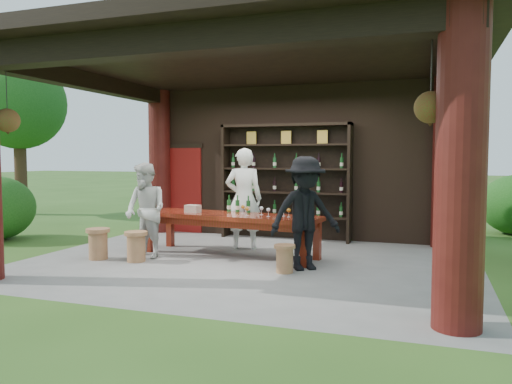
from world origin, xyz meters
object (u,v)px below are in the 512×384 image
(tasting_table, at_px, (230,220))
(napkin_basket, at_px, (193,209))
(wine_shelf, at_px, (285,182))
(guest_woman, at_px, (146,210))
(stool_near_right, at_px, (285,258))
(stool_far_left, at_px, (98,243))
(guest_man, at_px, (305,213))
(stool_near_left, at_px, (136,246))
(host, at_px, (244,199))

(tasting_table, distance_m, napkin_basket, 0.74)
(wine_shelf, xyz_separation_m, guest_woman, (-1.75, -2.72, -0.40))
(stool_near_right, relative_size, guest_woman, 0.26)
(stool_far_left, distance_m, napkin_basket, 1.74)
(guest_man, distance_m, napkin_basket, 2.32)
(stool_near_left, height_order, guest_woman, guest_woman)
(tasting_table, height_order, guest_woman, guest_woman)
(guest_woman, xyz_separation_m, napkin_basket, (0.61, 0.61, -0.01))
(wine_shelf, bearing_deg, stool_near_right, -74.26)
(stool_near_left, height_order, stool_far_left, stool_far_left)
(tasting_table, bearing_deg, host, 90.82)
(stool_near_left, bearing_deg, host, 53.07)
(guest_man, bearing_deg, wine_shelf, 75.51)
(stool_near_left, height_order, host, host)
(stool_near_right, distance_m, guest_woman, 2.69)
(guest_woman, bearing_deg, stool_far_left, -130.88)
(guest_woman, bearing_deg, guest_man, 20.37)
(wine_shelf, distance_m, napkin_basket, 2.44)
(guest_woman, distance_m, napkin_basket, 0.86)
(tasting_table, distance_m, guest_woman, 1.49)
(guest_man, height_order, napkin_basket, guest_man)
(guest_woman, bearing_deg, stool_near_right, 13.57)
(stool_near_right, bearing_deg, tasting_table, 143.36)
(wine_shelf, bearing_deg, napkin_basket, -118.46)
(guest_man, bearing_deg, guest_woman, 143.68)
(stool_near_right, relative_size, stool_far_left, 0.81)
(wine_shelf, distance_m, stool_near_right, 3.30)
(stool_far_left, bearing_deg, stool_near_left, 3.20)
(stool_near_right, height_order, stool_far_left, stool_far_left)
(tasting_table, bearing_deg, wine_shelf, 78.26)
(tasting_table, relative_size, napkin_basket, 12.91)
(host, distance_m, guest_woman, 1.90)
(wine_shelf, xyz_separation_m, stool_near_left, (-1.73, -3.07, -0.96))
(stool_near_left, relative_size, stool_far_left, 0.96)
(stool_near_left, xyz_separation_m, host, (1.29, 1.72, 0.69))
(stool_near_right, bearing_deg, stool_far_left, -178.59)
(wine_shelf, xyz_separation_m, host, (-0.44, -1.35, -0.27))
(wine_shelf, distance_m, tasting_table, 2.20)
(stool_near_left, distance_m, guest_man, 2.91)
(tasting_table, bearing_deg, guest_man, -22.93)
(wine_shelf, relative_size, stool_near_right, 6.52)
(tasting_table, bearing_deg, stool_far_left, -152.99)
(tasting_table, height_order, stool_far_left, tasting_table)
(stool_near_right, distance_m, napkin_basket, 2.28)
(host, relative_size, guest_man, 1.09)
(stool_near_left, distance_m, stool_near_right, 2.59)
(host, relative_size, guest_woman, 1.16)
(tasting_table, bearing_deg, napkin_basket, -176.86)
(napkin_basket, bearing_deg, tasting_table, 3.14)
(stool_near_left, relative_size, guest_man, 0.29)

